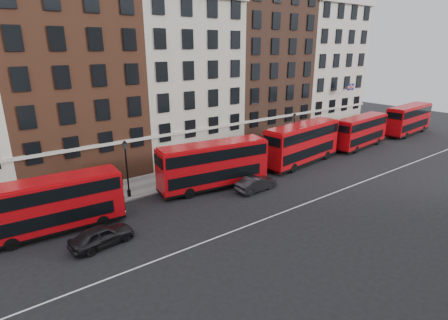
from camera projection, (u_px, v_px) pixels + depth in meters
ground at (281, 199)px, 31.92m from camera, size 120.00×120.00×0.00m
pavement at (215, 168)px, 39.91m from camera, size 80.00×5.00×0.15m
kerb at (228, 174)px, 38.00m from camera, size 80.00×0.30×0.16m
road_centre_line at (297, 207)px, 30.39m from camera, size 70.00×0.12×0.01m
building_terrace at (177, 73)px, 42.23m from camera, size 64.00×11.95×22.00m
bus_a at (51, 205)px, 25.52m from camera, size 10.21×3.08×4.23m
bus_b at (213, 164)px, 33.69m from camera, size 11.19×4.11×4.60m
bus_c at (302, 143)px, 40.85m from camera, size 11.64×4.10×4.79m
bus_d at (361, 131)px, 47.67m from camera, size 10.47×3.48×4.32m
bus_e at (408, 119)px, 55.00m from camera, size 11.11×3.52×4.59m
car_rear at (102, 235)px, 24.30m from camera, size 4.63×2.38×1.51m
car_front at (256, 184)px, 33.63m from camera, size 4.40×1.68×1.43m
lamp_post_left at (127, 166)px, 31.29m from camera, size 0.44×0.44×5.33m
lamp_post_right at (294, 132)px, 43.93m from camera, size 0.44×0.44×5.33m
traffic_light at (348, 126)px, 50.27m from camera, size 0.25×0.45×3.27m
iron_railings at (204, 158)px, 41.41m from camera, size 6.60×0.06×1.00m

